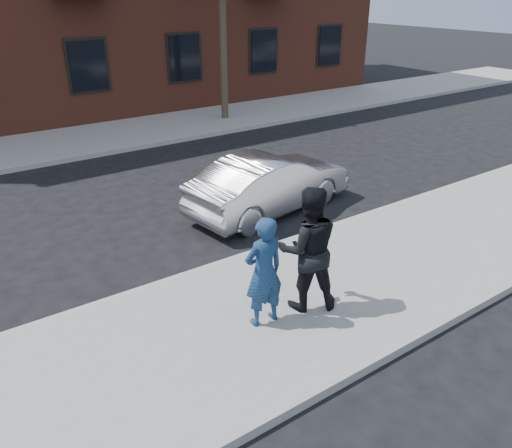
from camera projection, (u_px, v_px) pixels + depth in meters
ground at (331, 283)px, 8.87m from camera, size 100.00×100.00×0.00m
near_sidewalk at (341, 286)px, 8.65m from camera, size 50.00×3.50×0.15m
near_curb at (279, 245)px, 9.98m from camera, size 50.00×0.10×0.15m
far_sidewalk at (110, 136)px, 17.18m from camera, size 50.00×3.50×0.15m
far_curb at (130, 149)px, 15.85m from camera, size 50.00×0.10×0.15m
silver_sedan at (270, 183)px, 11.43m from camera, size 4.28×2.05×1.35m
man_hoodie at (264, 272)px, 7.24m from camera, size 0.65×0.51×1.75m
man_peacoat at (308, 249)px, 7.58m from camera, size 1.23×1.13×2.03m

